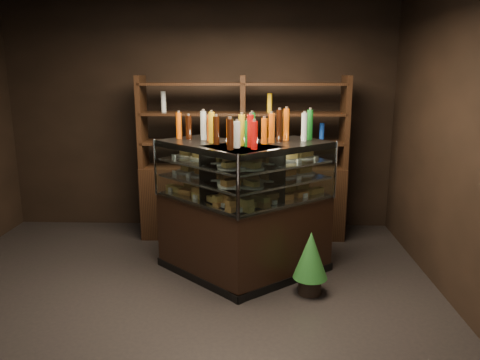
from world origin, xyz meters
name	(u,v)px	position (x,y,z in m)	size (l,w,h in m)	color
ground	(169,317)	(0.00, 0.00, 0.00)	(5.00, 5.00, 0.00)	black
room_shell	(160,85)	(0.00, 0.00, 1.94)	(5.02, 5.02, 3.01)	black
display_case	(243,232)	(0.61, 0.87, 0.46)	(1.88, 1.33, 1.38)	black
food_display	(243,175)	(0.61, 0.87, 1.05)	(1.52, 0.91, 0.43)	#DD9E4F
bottles_top	(243,129)	(0.61, 0.88, 1.51)	(1.35, 0.77, 0.30)	#D8590A
potted_conifer	(311,254)	(1.25, 0.47, 0.39)	(0.32, 0.32, 0.69)	black
back_shelving	(243,190)	(0.58, 2.05, 0.60)	(2.52, 0.45, 2.00)	black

